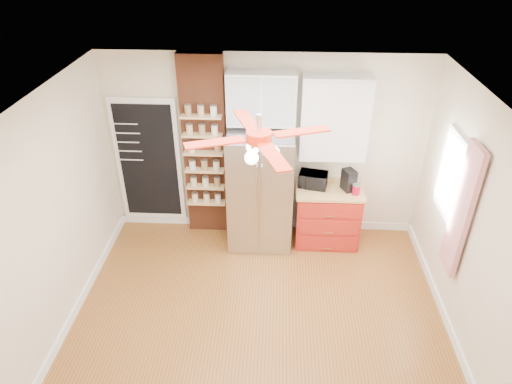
# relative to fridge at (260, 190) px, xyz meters

# --- Properties ---
(floor) EXTENTS (4.50, 4.50, 0.00)m
(floor) POSITION_rel_fridge_xyz_m (0.05, -1.63, -0.88)
(floor) COLOR #935A25
(floor) RESTS_ON ground
(ceiling) EXTENTS (4.50, 4.50, 0.00)m
(ceiling) POSITION_rel_fridge_xyz_m (0.05, -1.63, 1.83)
(ceiling) COLOR white
(ceiling) RESTS_ON wall_back
(wall_back) EXTENTS (4.50, 0.02, 2.70)m
(wall_back) POSITION_rel_fridge_xyz_m (0.05, 0.37, 0.48)
(wall_back) COLOR beige
(wall_back) RESTS_ON floor
(wall_left) EXTENTS (0.02, 4.00, 2.70)m
(wall_left) POSITION_rel_fridge_xyz_m (-2.20, -1.63, 0.48)
(wall_left) COLOR beige
(wall_left) RESTS_ON floor
(wall_right) EXTENTS (0.02, 4.00, 2.70)m
(wall_right) POSITION_rel_fridge_xyz_m (2.30, -1.63, 0.48)
(wall_right) COLOR beige
(wall_right) RESTS_ON floor
(chalkboard) EXTENTS (0.95, 0.05, 1.95)m
(chalkboard) POSITION_rel_fridge_xyz_m (-1.65, 0.33, 0.23)
(chalkboard) COLOR white
(chalkboard) RESTS_ON wall_back
(brick_pillar) EXTENTS (0.60, 0.16, 2.70)m
(brick_pillar) POSITION_rel_fridge_xyz_m (-0.80, 0.29, 0.48)
(brick_pillar) COLOR brown
(brick_pillar) RESTS_ON floor
(fridge) EXTENTS (0.90, 0.70, 1.75)m
(fridge) POSITION_rel_fridge_xyz_m (0.00, 0.00, 0.00)
(fridge) COLOR #A9A9AE
(fridge) RESTS_ON floor
(upper_glass_cabinet) EXTENTS (0.90, 0.35, 0.70)m
(upper_glass_cabinet) POSITION_rel_fridge_xyz_m (0.00, 0.20, 1.27)
(upper_glass_cabinet) COLOR white
(upper_glass_cabinet) RESTS_ON wall_back
(red_cabinet) EXTENTS (0.94, 0.64, 0.90)m
(red_cabinet) POSITION_rel_fridge_xyz_m (0.97, 0.05, -0.42)
(red_cabinet) COLOR #A82017
(red_cabinet) RESTS_ON floor
(upper_shelf_unit) EXTENTS (0.90, 0.30, 1.15)m
(upper_shelf_unit) POSITION_rel_fridge_xyz_m (0.97, 0.22, 1.00)
(upper_shelf_unit) COLOR white
(upper_shelf_unit) RESTS_ON wall_back
(window) EXTENTS (0.04, 0.75, 1.05)m
(window) POSITION_rel_fridge_xyz_m (2.28, -0.73, 0.68)
(window) COLOR white
(window) RESTS_ON wall_right
(curtain) EXTENTS (0.06, 0.40, 1.55)m
(curtain) POSITION_rel_fridge_xyz_m (2.23, -1.28, 0.57)
(curtain) COLOR #B41820
(curtain) RESTS_ON wall_right
(ceiling_fan) EXTENTS (1.40, 1.40, 0.44)m
(ceiling_fan) POSITION_rel_fridge_xyz_m (0.05, -1.63, 1.55)
(ceiling_fan) COLOR silver
(ceiling_fan) RESTS_ON ceiling
(toaster_oven) EXTENTS (0.43, 0.34, 0.21)m
(toaster_oven) POSITION_rel_fridge_xyz_m (0.73, 0.09, 0.13)
(toaster_oven) COLOR black
(toaster_oven) RESTS_ON red_cabinet
(coffee_maker) EXTENTS (0.21, 0.24, 0.31)m
(coffee_maker) POSITION_rel_fridge_xyz_m (1.22, 0.03, 0.18)
(coffee_maker) COLOR black
(coffee_maker) RESTS_ON red_cabinet
(canister_left) EXTENTS (0.13, 0.13, 0.14)m
(canister_left) POSITION_rel_fridge_xyz_m (1.31, -0.09, 0.09)
(canister_left) COLOR #B00927
(canister_left) RESTS_ON red_cabinet
(canister_right) EXTENTS (0.13, 0.13, 0.13)m
(canister_right) POSITION_rel_fridge_xyz_m (1.34, 0.04, 0.09)
(canister_right) COLOR red
(canister_right) RESTS_ON red_cabinet
(pantry_jar_oats) EXTENTS (0.10, 0.10, 0.14)m
(pantry_jar_oats) POSITION_rel_fridge_xyz_m (-0.96, 0.15, 0.57)
(pantry_jar_oats) COLOR beige
(pantry_jar_oats) RESTS_ON brick_pillar
(pantry_jar_beans) EXTENTS (0.12, 0.12, 0.13)m
(pantry_jar_beans) POSITION_rel_fridge_xyz_m (-0.60, 0.18, 0.56)
(pantry_jar_beans) COLOR #94724B
(pantry_jar_beans) RESTS_ON brick_pillar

